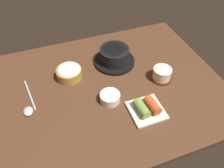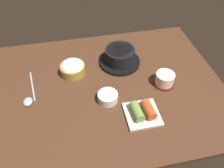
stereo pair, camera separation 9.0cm
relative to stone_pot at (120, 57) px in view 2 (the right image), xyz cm
name	(u,v)px [view 2 (the right image)]	position (x,y,z in cm)	size (l,w,h in cm)	color
dining_table	(107,88)	(-9.02, -13.89, -4.69)	(100.00, 76.00, 2.00)	#4C2D1C
stone_pot	(120,57)	(0.00, 0.00, 0.00)	(19.12, 19.12, 7.93)	black
rice_bowl	(72,68)	(-22.23, -2.75, -0.50)	(11.03, 11.03, 6.43)	#B78C38
tea_cup_with_saucer	(165,79)	(15.52, -17.39, -0.89)	(9.11, 9.11, 5.57)	maroon
banchan_cup_center	(108,97)	(-9.90, -21.51, -1.78)	(8.09, 8.09, 3.56)	white
kimchi_plate	(142,112)	(1.42, -31.44, -1.90)	(12.82, 12.82, 4.66)	silver
spoon	(30,96)	(-40.88, -13.42, -3.08)	(4.79, 19.66, 1.35)	#B7B7BC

